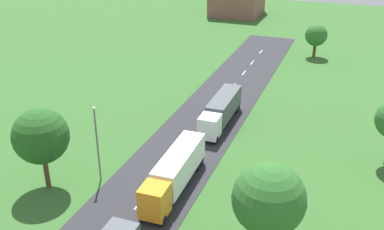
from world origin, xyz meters
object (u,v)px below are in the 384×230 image
object	(u,v)px
lamppost_second	(97,140)
tree_pine	(41,136)
tree_elm	(316,35)
truck_second	(175,171)
truck_third	(221,110)
tree_birch	(269,199)

from	to	relation	value
lamppost_second	tree_pine	xyz separation A→B (m)	(-4.32, -3.18, 1.24)
tree_pine	tree_elm	world-z (taller)	tree_pine
tree_elm	lamppost_second	bearing A→B (deg)	-107.17
truck_second	truck_third	xyz separation A→B (m)	(-0.14, 16.36, -0.07)
truck_second	tree_pine	distance (m)	13.73
lamppost_second	tree_elm	xyz separation A→B (m)	(16.17, 52.35, -0.45)
truck_third	tree_birch	xyz separation A→B (m)	(10.91, -23.14, 3.92)
lamppost_second	tree_pine	world-z (taller)	tree_pine
tree_birch	tree_pine	bearing A→B (deg)	173.82
lamppost_second	tree_elm	distance (m)	54.80
tree_birch	lamppost_second	bearing A→B (deg)	163.26
lamppost_second	tree_pine	bearing A→B (deg)	-143.64
tree_pine	truck_third	bearing A→B (deg)	59.10
truck_third	tree_elm	bearing A→B (deg)	76.86
tree_pine	tree_elm	bearing A→B (deg)	69.74
truck_third	tree_elm	world-z (taller)	tree_elm
tree_birch	tree_elm	distance (m)	58.14
tree_birch	tree_pine	size ratio (longest dim) A/B	1.01
truck_second	truck_third	world-z (taller)	truck_second
truck_third	tree_pine	xyz separation A→B (m)	(-12.34, -20.63, 3.90)
lamppost_second	tree_elm	bearing A→B (deg)	72.83
tree_pine	tree_elm	distance (m)	59.22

